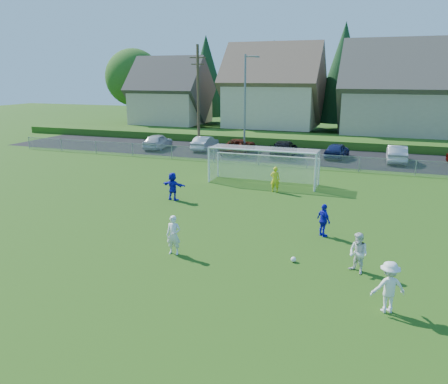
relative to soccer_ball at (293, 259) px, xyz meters
The scene contains 22 objects.
ground 5.83m from the soccer_ball, 140.84° to the right, with size 160.00×160.00×0.00m, color #193D0C.
asphalt_lot 24.24m from the soccer_ball, 100.74° to the left, with size 60.00×60.00×0.00m, color black.
grass_embankment 31.64m from the soccer_ball, 98.21° to the left, with size 70.00×6.00×0.80m, color #1E420F.
soccer_ball is the anchor object (origin of this frame).
player_white_a 5.00m from the soccer_ball, 169.80° to the right, with size 0.61×0.40×1.67m, color white.
player_white_b 2.55m from the soccer_ball, ahead, with size 0.77×0.60×1.58m, color white.
player_white_c 4.51m from the soccer_ball, 37.92° to the right, with size 1.09×0.63×1.69m, color white.
player_blue_a 3.48m from the soccer_ball, 77.83° to the left, with size 0.91×0.38×1.55m, color #1414BD.
player_blue_b 10.74m from the soccer_ball, 142.88° to the left, with size 1.56×0.50×1.68m, color #1414BD.
goalkeeper 10.86m from the soccer_ball, 107.39° to the left, with size 0.60×0.39×1.64m, color yellow.
car_a 29.15m from the soccer_ball, 128.79° to the left, with size 1.78×4.43×1.51m, color #B8BCC1.
car_b 27.19m from the soccer_ball, 119.76° to the left, with size 1.47×4.21×1.39m, color beige.
car_c 24.88m from the soccer_ball, 113.08° to the left, with size 2.33×5.06×1.41m, color #58180A.
car_d 23.39m from the soccer_ball, 103.28° to the left, with size 2.05×5.05×1.47m, color black.
car_e 23.72m from the soccer_ball, 91.80° to the left, with size 1.62×4.03×1.37m, color #172150.
car_f 23.82m from the soccer_ball, 79.74° to the left, with size 1.55×4.46×1.47m, color #B0B0B0.
soccer_goal 13.26m from the soccer_ball, 110.07° to the left, with size 7.42×1.90×2.50m.
chainlink_fence 18.88m from the soccer_ball, 103.86° to the left, with size 52.06×0.06×1.20m.
streetlight 24.51m from the soccer_ball, 111.88° to the left, with size 1.38×0.18×9.00m.
utility_pole 27.67m from the soccer_ball, 121.01° to the left, with size 1.60×0.26×10.00m.
houses_row 39.53m from the soccer_ball, 93.75° to the left, with size 53.90×11.45×13.27m.
tree_row 45.70m from the soccer_ball, 94.41° to the left, with size 65.98×12.36×13.80m.
Camera 1 is at (7.39, -12.46, 7.27)m, focal length 35.00 mm.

